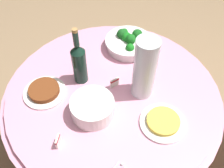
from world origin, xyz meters
TOP-DOWN VIEW (x-y plane):
  - ground_plane at (0.00, 0.00)m, footprint 6.00×6.00m
  - buffet_table at (0.00, 0.00)m, footprint 1.16×1.16m
  - broccoli_bowl at (-0.32, -0.14)m, footprint 0.28×0.28m
  - plate_stack at (0.17, 0.02)m, footprint 0.21×0.21m
  - wine_bottle at (0.05, -0.18)m, footprint 0.07×0.07m
  - decorative_fruit_vase at (-0.09, 0.12)m, footprint 0.11×0.11m
  - food_plate_fried_egg at (0.00, 0.31)m, footprint 0.22×0.22m
  - food_plate_stir_fry at (0.24, -0.25)m, footprint 0.22×0.22m
  - label_placard_front at (0.39, 0.02)m, footprint 0.05×0.03m
  - label_placard_mid at (-0.03, -0.01)m, footprint 0.05×0.02m

SIDE VIEW (x-z plane):
  - ground_plane at x=0.00m, z-range 0.00..0.00m
  - buffet_table at x=0.00m, z-range 0.01..0.75m
  - food_plate_fried_egg at x=0.00m, z-range 0.74..0.77m
  - food_plate_stir_fry at x=0.24m, z-range 0.74..0.78m
  - label_placard_front at x=0.39m, z-range 0.74..0.80m
  - label_placard_mid at x=-0.03m, z-range 0.74..0.80m
  - broccoli_bowl at x=-0.32m, z-range 0.73..0.84m
  - plate_stack at x=0.17m, z-range 0.74..0.83m
  - wine_bottle at x=0.05m, z-range 0.70..1.04m
  - decorative_fruit_vase at x=-0.09m, z-range 0.72..1.06m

